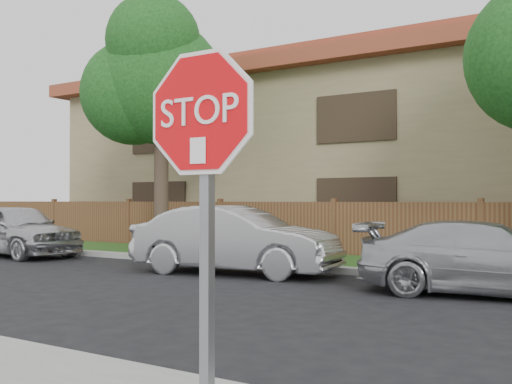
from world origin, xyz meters
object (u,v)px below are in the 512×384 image
Objects in this scene: sedan_left at (235,240)px; sedan_right at (488,259)px; sedan_far_left at (16,230)px; stop_sign at (203,168)px.

sedan_right is (5.37, -0.16, -0.12)m from sedan_left.
sedan_far_left is at bearing 81.78° from sedan_left.
sedan_far_left reaches higher than sedan_right.
sedan_far_left reaches higher than sedan_left.
sedan_left is at bearing 78.87° from sedan_right.
stop_sign is 0.58× the size of sedan_right.
sedan_left is 5.37m from sedan_right.
stop_sign is 0.56× the size of sedan_far_left.
sedan_left is (7.86, -0.10, -0.02)m from sedan_far_left.
stop_sign is at bearing -117.68° from sedan_far_left.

